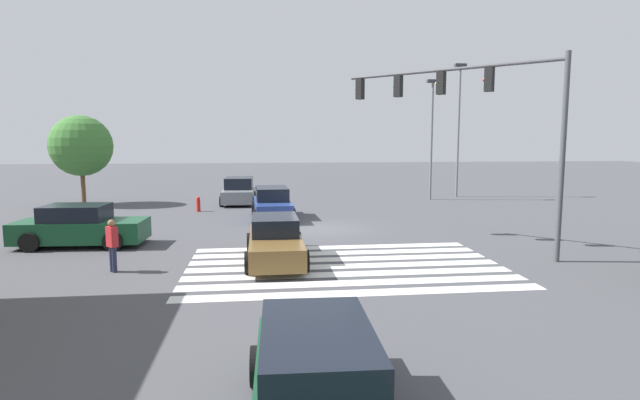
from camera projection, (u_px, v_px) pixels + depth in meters
name	position (u px, v px, depth m)	size (l,w,h in m)	color
ground_plane	(320.00, 229.00, 22.92)	(132.71, 132.71, 0.00)	#47474C
crosswalk_markings	(345.00, 266.00, 16.08)	(10.10, 6.30, 0.01)	silver
traffic_signal_mast	(470.00, 106.00, 18.02)	(6.06, 6.06, 6.88)	#47474C
car_0	(272.00, 204.00, 25.84)	(2.20, 4.72, 1.60)	navy
car_1	(275.00, 241.00, 16.77)	(1.97, 4.88, 1.47)	brown
car_2	(80.00, 227.00, 19.05)	(4.84, 2.31, 1.59)	#144728
car_3	(239.00, 191.00, 31.81)	(2.23, 4.27, 1.66)	gray
car_5	(318.00, 384.00, 6.92)	(2.13, 4.78, 1.41)	#144728
pedestrian	(112.00, 243.00, 15.28)	(0.41, 0.41, 1.64)	#232842
street_light_pole_a	(432.00, 129.00, 33.45)	(0.80, 0.36, 8.02)	slate
street_light_pole_b	(459.00, 119.00, 35.07)	(0.80, 0.36, 9.31)	slate
tree_corner_b	(81.00, 146.00, 30.77)	(3.75, 3.75, 5.56)	brown
fire_hydrant	(198.00, 204.00, 28.27)	(0.22, 0.22, 0.86)	red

